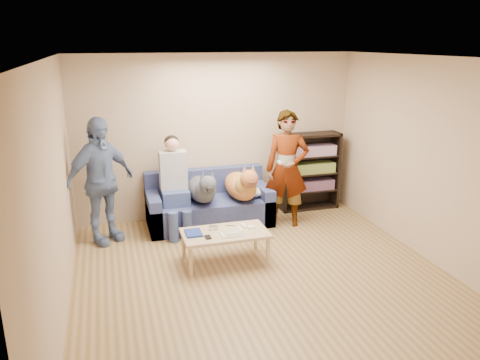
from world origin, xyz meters
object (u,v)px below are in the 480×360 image
object	(u,v)px
notebook_blue	(193,233)
sofa	(209,206)
dog_tan	(242,185)
bookshelf	(309,170)
person_standing_right	(287,169)
dog_gray	(202,189)
coffee_table	(225,235)
person_seated	(175,181)
camera_silver	(214,228)
person_standing_left	(100,181)

from	to	relation	value
notebook_blue	sofa	distance (m)	1.42
dog_tan	bookshelf	bearing A→B (deg)	18.81
person_standing_right	sofa	xyz separation A→B (m)	(-1.16, 0.35, -0.61)
person_standing_right	dog_gray	distance (m)	1.32
coffee_table	person_seated	bearing A→B (deg)	109.72
camera_silver	person_seated	distance (m)	1.22
coffee_table	bookshelf	size ratio (longest dim) A/B	0.85
dog_tan	bookshelf	xyz separation A→B (m)	(1.32, 0.45, 0.03)
coffee_table	dog_gray	bearing A→B (deg)	91.76
person_standing_left	person_seated	distance (m)	1.06
bookshelf	person_standing_right	bearing A→B (deg)	-137.78
person_seated	dog_gray	xyz separation A→B (m)	(0.41, -0.04, -0.14)
person_standing_right	camera_silver	bearing A→B (deg)	-123.92
sofa	dog_tan	bearing A→B (deg)	-24.18
camera_silver	person_seated	size ratio (longest dim) A/B	0.07
person_standing_left	bookshelf	world-z (taller)	person_standing_left
person_standing_right	camera_silver	xyz separation A→B (m)	(-1.37, -0.90, -0.45)
person_seated	dog_tan	xyz separation A→B (m)	(1.02, -0.09, -0.12)
camera_silver	dog_tan	bearing A→B (deg)	56.33
sofa	coffee_table	bearing A→B (deg)	-93.76
sofa	person_seated	size ratio (longest dim) A/B	1.29
notebook_blue	person_standing_right	bearing A→B (deg)	30.56
sofa	coffee_table	xyz separation A→B (m)	(-0.09, -1.37, 0.09)
person_standing_left	dog_gray	bearing A→B (deg)	-29.87
notebook_blue	sofa	size ratio (longest dim) A/B	0.14
notebook_blue	bookshelf	bearing A→B (deg)	34.20
person_standing_right	notebook_blue	xyz separation A→B (m)	(-1.65, -0.97, -0.46)
person_standing_left	sofa	bearing A→B (deg)	-24.17
person_standing_right	dog_gray	size ratio (longest dim) A/B	1.43
sofa	camera_silver	bearing A→B (deg)	-99.53
dog_tan	coffee_table	distance (m)	1.32
dog_tan	bookshelf	distance (m)	1.39
notebook_blue	dog_gray	distance (m)	1.23
person_seated	dog_tan	distance (m)	1.03
person_standing_right	camera_silver	size ratio (longest dim) A/B	16.26
person_standing_left	dog_gray	distance (m)	1.48
person_seated	coffee_table	bearing A→B (deg)	-70.28
dog_gray	dog_tan	world-z (taller)	dog_tan
person_standing_right	bookshelf	bearing A→B (deg)	64.87
notebook_blue	bookshelf	xyz separation A→B (m)	(2.29, 1.56, 0.25)
dog_gray	person_standing_left	bearing A→B (deg)	-176.77
dog_gray	coffee_table	world-z (taller)	dog_gray
person_standing_left	notebook_blue	world-z (taller)	person_standing_left
camera_silver	notebook_blue	bearing A→B (deg)	-165.96
person_standing_left	dog_tan	xyz separation A→B (m)	(2.07, 0.03, -0.25)
camera_silver	person_standing_left	bearing A→B (deg)	143.89
person_standing_left	coffee_table	distance (m)	1.94
person_standing_right	dog_tan	bearing A→B (deg)	-168.60
dog_gray	coffee_table	distance (m)	1.23
camera_silver	dog_tan	world-z (taller)	dog_tan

